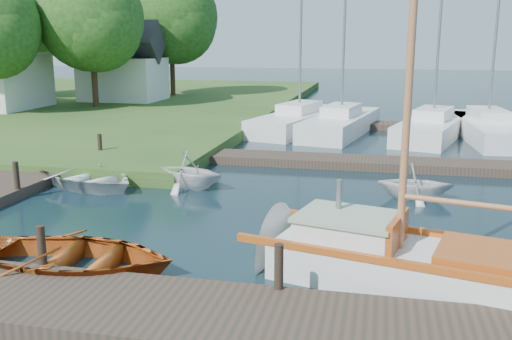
% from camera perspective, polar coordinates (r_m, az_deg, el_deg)
% --- Properties ---
extents(ground, '(160.00, 160.00, 0.00)m').
position_cam_1_polar(ground, '(14.96, -0.00, -4.48)').
color(ground, black).
rests_on(ground, ground).
extents(near_dock, '(18.00, 2.20, 0.30)m').
position_cam_1_polar(near_dock, '(9.55, -8.02, -14.10)').
color(near_dock, '#322B21').
rests_on(near_dock, ground).
extents(left_dock, '(2.20, 18.00, 0.30)m').
position_cam_1_polar(left_dock, '(19.89, -21.79, -0.60)').
color(left_dock, '#322B21').
rests_on(left_dock, ground).
extents(far_dock, '(14.00, 1.60, 0.30)m').
position_cam_1_polar(far_dock, '(20.92, 9.22, 0.80)').
color(far_dock, '#322B21').
rests_on(far_dock, ground).
extents(mooring_post_1, '(0.16, 0.16, 0.80)m').
position_cam_1_polar(mooring_post_1, '(11.45, -20.65, -7.17)').
color(mooring_post_1, black).
rests_on(mooring_post_1, near_dock).
extents(mooring_post_2, '(0.16, 0.16, 0.80)m').
position_cam_1_polar(mooring_post_2, '(9.83, 2.29, -9.63)').
color(mooring_post_2, black).
rests_on(mooring_post_2, near_dock).
extents(mooring_post_4, '(0.16, 0.16, 0.80)m').
position_cam_1_polar(mooring_post_4, '(17.61, -22.84, -0.50)').
color(mooring_post_4, black).
rests_on(mooring_post_4, left_dock).
extents(mooring_post_5, '(0.16, 0.16, 0.80)m').
position_cam_1_polar(mooring_post_5, '(21.79, -15.34, 2.45)').
color(mooring_post_5, black).
rests_on(mooring_post_5, left_dock).
extents(sailboat, '(7.41, 3.62, 9.83)m').
position_cam_1_polar(sailboat, '(11.12, 15.90, -9.39)').
color(sailboat, silver).
rests_on(sailboat, ground).
extents(dinghy, '(4.21, 3.07, 0.85)m').
position_cam_1_polar(dinghy, '(11.79, -17.96, -7.81)').
color(dinghy, '#923C14').
rests_on(dinghy, ground).
extents(tender_a, '(4.68, 4.15, 0.80)m').
position_cam_1_polar(tender_a, '(18.46, -16.51, -0.39)').
color(tender_a, silver).
rests_on(tender_a, ground).
extents(tender_b, '(2.85, 2.64, 1.24)m').
position_cam_1_polar(tender_b, '(17.64, -6.73, 0.20)').
color(tender_b, silver).
rests_on(tender_b, ground).
extents(tender_d, '(2.13, 1.84, 1.12)m').
position_cam_1_polar(tender_d, '(16.97, 15.65, -0.93)').
color(tender_d, silver).
rests_on(tender_d, ground).
extents(marina_boat_0, '(4.20, 8.55, 10.82)m').
position_cam_1_polar(marina_boat_0, '(29.06, 4.36, 5.12)').
color(marina_boat_0, silver).
rests_on(marina_boat_0, ground).
extents(marina_boat_1, '(3.63, 8.21, 10.53)m').
position_cam_1_polar(marina_boat_1, '(28.21, 8.52, 4.78)').
color(marina_boat_1, silver).
rests_on(marina_boat_1, ground).
extents(marina_boat_2, '(4.17, 7.87, 12.56)m').
position_cam_1_polar(marina_boat_2, '(27.83, 17.27, 4.28)').
color(marina_boat_2, silver).
rests_on(marina_boat_2, ground).
extents(marina_boat_3, '(2.83, 8.29, 12.02)m').
position_cam_1_polar(marina_boat_3, '(28.33, 22.14, 4.03)').
color(marina_boat_3, silver).
rests_on(marina_boat_3, ground).
extents(house_c, '(5.25, 4.00, 5.28)m').
position_cam_1_polar(house_c, '(39.84, -13.15, 9.82)').
color(house_c, white).
rests_on(house_c, shore).
extents(tree_3, '(6.41, 6.38, 8.74)m').
position_cam_1_polar(tree_3, '(36.29, -16.17, 14.49)').
color(tree_3, '#332114').
rests_on(tree_3, shore).
extents(tree_4, '(7.01, 7.01, 9.66)m').
position_cam_1_polar(tree_4, '(43.91, -23.16, 14.35)').
color(tree_4, '#332114').
rests_on(tree_4, shore).
extents(tree_7, '(6.83, 6.83, 9.38)m').
position_cam_1_polar(tree_7, '(42.78, -8.50, 15.05)').
color(tree_7, '#332114').
rests_on(tree_7, shore).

